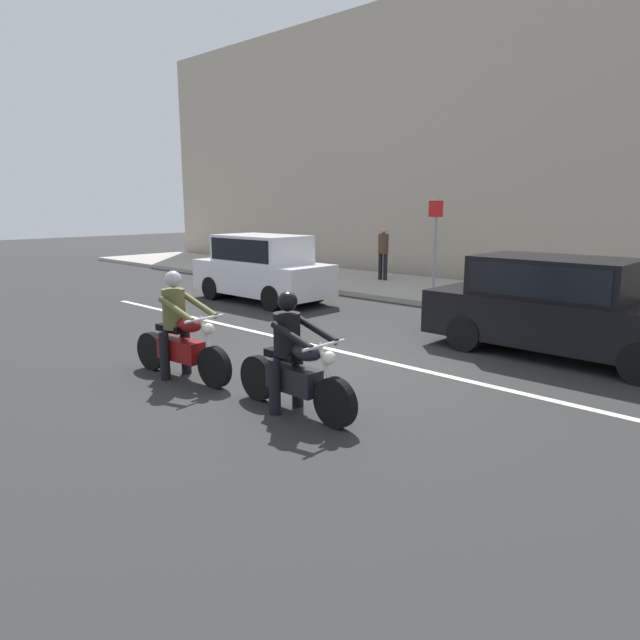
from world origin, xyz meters
TOP-DOWN VIEW (x-y plane):
  - ground_plane at (0.00, 0.00)m, footprint 80.00×80.00m
  - sidewalk_slab at (0.00, 8.00)m, footprint 40.00×4.40m
  - building_facade at (0.00, 11.40)m, footprint 40.00×1.40m
  - lane_marking_stripe at (0.57, 0.90)m, footprint 18.00×0.14m
  - motorcycle_with_rider_black_leather at (1.05, -1.79)m, footprint 2.03×0.70m
  - motorcycle_with_rider_olive at (-1.25, -1.94)m, footprint 2.10×0.70m
  - parked_sedan_black at (2.45, 3.27)m, footprint 4.62×1.82m
  - parked_hatchback_white at (-5.60, 3.52)m, footprint 4.04×1.76m
  - street_sign_post at (-2.44, 7.11)m, footprint 0.44×0.08m
  - pedestrian_bystander at (-5.25, 8.51)m, footprint 0.34×0.34m

SIDE VIEW (x-z plane):
  - ground_plane at x=0.00m, z-range 0.00..0.00m
  - lane_marking_stripe at x=0.57m, z-range 0.00..0.01m
  - sidewalk_slab at x=0.00m, z-range 0.00..0.14m
  - motorcycle_with_rider_black_leather at x=1.05m, z-range -0.14..1.42m
  - motorcycle_with_rider_olive at x=-1.25m, z-range -0.15..1.49m
  - parked_sedan_black at x=2.45m, z-range 0.02..1.74m
  - parked_hatchback_white at x=-5.60m, z-range 0.04..1.84m
  - pedestrian_bystander at x=-5.25m, z-range 0.29..2.01m
  - street_sign_post at x=-2.44m, z-range 0.41..3.01m
  - building_facade at x=0.00m, z-range 0.00..9.65m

